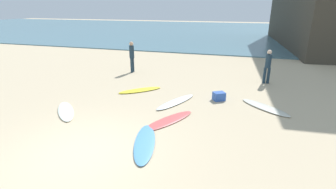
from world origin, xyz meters
TOP-DOWN VIEW (x-y plane):
  - ground_plane at (0.00, 0.00)m, footprint 120.00×120.00m
  - ocean_water at (0.00, 35.26)m, footprint 120.00×40.00m
  - surfboard_0 at (4.94, 4.76)m, footprint 2.01×1.84m
  - surfboard_1 at (1.45, 4.32)m, footprint 1.38×2.29m
  - surfboard_2 at (1.43, 0.92)m, footprint 1.23×2.33m
  - surfboard_3 at (-0.56, 5.31)m, footprint 1.89×1.77m
  - surfboard_4 at (1.66, 2.56)m, footprint 1.58×2.25m
  - surfboard_5 at (-2.29, 2.22)m, footprint 1.77×1.88m
  - beachgoer_near at (-2.34, 8.41)m, footprint 0.28×0.34m
  - beachgoer_mid at (5.16, 8.31)m, footprint 0.34×0.33m
  - beach_cooler at (3.11, 5.14)m, footprint 0.59×0.56m

SIDE VIEW (x-z plane):
  - ground_plane at x=0.00m, z-range 0.00..0.00m
  - surfboard_4 at x=1.66m, z-range 0.00..0.06m
  - surfboard_5 at x=-2.29m, z-range 0.00..0.07m
  - surfboard_2 at x=1.43m, z-range 0.00..0.07m
  - surfboard_3 at x=-0.56m, z-range 0.00..0.08m
  - surfboard_0 at x=4.94m, z-range 0.00..0.08m
  - ocean_water at x=0.00m, z-range 0.00..0.08m
  - surfboard_1 at x=1.45m, z-range 0.00..0.09m
  - beach_cooler at x=3.11m, z-range 0.00..0.35m
  - beachgoer_mid at x=5.16m, z-range 0.10..1.82m
  - beachgoer_near at x=-2.34m, z-range 0.11..1.93m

